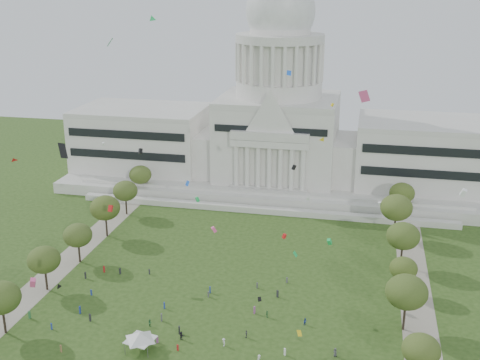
# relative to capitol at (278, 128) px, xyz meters

# --- Properties ---
(ground) EXTENTS (400.00, 400.00, 0.00)m
(ground) POSITION_rel_capitol_xyz_m (0.00, -113.59, -22.30)
(ground) COLOR #284415
(ground) RESTS_ON ground
(capitol) EXTENTS (160.00, 64.50, 91.30)m
(capitol) POSITION_rel_capitol_xyz_m (0.00, 0.00, 0.00)
(capitol) COLOR beige
(capitol) RESTS_ON ground
(path_left) EXTENTS (8.00, 160.00, 0.04)m
(path_left) POSITION_rel_capitol_xyz_m (-48.00, -83.59, -22.28)
(path_left) COLOR gray
(path_left) RESTS_ON ground
(path_right) EXTENTS (8.00, 160.00, 0.04)m
(path_right) POSITION_rel_capitol_xyz_m (48.00, -83.59, -22.28)
(path_right) COLOR gray
(path_right) RESTS_ON ground
(row_tree_l_1) EXTENTS (8.86, 8.86, 12.59)m
(row_tree_l_1) POSITION_rel_capitol_xyz_m (-44.07, -116.55, -13.34)
(row_tree_l_1) COLOR black
(row_tree_l_1) RESTS_ON ground
(row_tree_r_1) EXTENTS (7.58, 7.58, 10.78)m
(row_tree_r_1) POSITION_rel_capitol_xyz_m (46.22, -115.34, -14.64)
(row_tree_r_1) COLOR black
(row_tree_r_1) RESTS_ON ground
(row_tree_l_2) EXTENTS (8.42, 8.42, 11.97)m
(row_tree_l_2) POSITION_rel_capitol_xyz_m (-45.04, -96.29, -13.79)
(row_tree_l_2) COLOR black
(row_tree_l_2) RESTS_ON ground
(row_tree_r_2) EXTENTS (9.55, 9.55, 13.58)m
(row_tree_r_2) POSITION_rel_capitol_xyz_m (44.17, -96.15, -12.64)
(row_tree_r_2) COLOR black
(row_tree_r_2) RESTS_ON ground
(row_tree_l_3) EXTENTS (8.12, 8.12, 11.55)m
(row_tree_l_3) POSITION_rel_capitol_xyz_m (-44.09, -79.67, -14.09)
(row_tree_l_3) COLOR black
(row_tree_l_3) RESTS_ON ground
(row_tree_r_3) EXTENTS (7.01, 7.01, 9.98)m
(row_tree_r_3) POSITION_rel_capitol_xyz_m (44.40, -79.10, -15.21)
(row_tree_r_3) COLOR black
(row_tree_r_3) RESTS_ON ground
(row_tree_l_4) EXTENTS (9.29, 9.29, 13.21)m
(row_tree_l_4) POSITION_rel_capitol_xyz_m (-44.08, -61.17, -12.90)
(row_tree_l_4) COLOR black
(row_tree_l_4) RESTS_ON ground
(row_tree_r_4) EXTENTS (9.19, 9.19, 13.06)m
(row_tree_r_4) POSITION_rel_capitol_xyz_m (44.76, -63.55, -13.01)
(row_tree_r_4) COLOR black
(row_tree_r_4) RESTS_ON ground
(row_tree_l_5) EXTENTS (8.33, 8.33, 11.85)m
(row_tree_l_5) POSITION_rel_capitol_xyz_m (-45.22, -42.58, -13.88)
(row_tree_l_5) COLOR black
(row_tree_l_5) RESTS_ON ground
(row_tree_r_5) EXTENTS (9.82, 9.82, 13.96)m
(row_tree_r_5) POSITION_rel_capitol_xyz_m (43.49, -43.40, -12.37)
(row_tree_r_5) COLOR black
(row_tree_r_5) RESTS_ON ground
(row_tree_l_6) EXTENTS (8.19, 8.19, 11.64)m
(row_tree_l_6) POSITION_rel_capitol_xyz_m (-46.87, -24.45, -14.02)
(row_tree_l_6) COLOR black
(row_tree_l_6) RESTS_ON ground
(row_tree_r_6) EXTENTS (8.42, 8.42, 11.97)m
(row_tree_r_6) POSITION_rel_capitol_xyz_m (45.96, -25.46, -13.79)
(row_tree_r_6) COLOR black
(row_tree_r_6) RESTS_ON ground
(event_tent) EXTENTS (9.20, 9.20, 4.32)m
(event_tent) POSITION_rel_capitol_xyz_m (-11.74, -116.12, -18.95)
(event_tent) COLOR #4C4C4C
(event_tent) RESTS_ON ground
(person_0) EXTENTS (1.14, 1.11, 1.98)m
(person_0) POSITION_rel_capitol_xyz_m (29.61, -109.84, -21.31)
(person_0) COLOR #4C4C51
(person_0) RESTS_ON ground
(person_2) EXTENTS (0.94, 1.00, 1.76)m
(person_2) POSITION_rel_capitol_xyz_m (22.05, -98.98, -21.42)
(person_2) COLOR navy
(person_2) RESTS_ON ground
(person_3) EXTENTS (1.19, 1.37, 1.89)m
(person_3) POSITION_rel_capitol_xyz_m (5.54, -111.14, -21.35)
(person_3) COLOR silver
(person_3) RESTS_ON ground
(person_4) EXTENTS (0.76, 1.19, 1.91)m
(person_4) POSITION_rel_capitol_xyz_m (9.73, -106.94, -21.34)
(person_4) COLOR #4C4C51
(person_4) RESTS_ON ground
(person_5) EXTENTS (2.00, 1.41, 2.00)m
(person_5) POSITION_rel_capitol_xyz_m (-4.26, -110.75, -21.29)
(person_5) COLOR #26262B
(person_5) RESTS_ON ground
(person_8) EXTENTS (1.03, 0.95, 1.80)m
(person_8) POSITION_rel_capitol_xyz_m (-13.00, -106.99, -21.39)
(person_8) COLOR #33723F
(person_8) RESTS_ON ground
(person_9) EXTENTS (0.91, 1.27, 1.78)m
(person_9) POSITION_rel_capitol_xyz_m (14.18, -115.28, -21.41)
(person_9) COLOR silver
(person_9) RESTS_ON ground
(person_10) EXTENTS (0.85, 1.15, 1.75)m
(person_10) POSITION_rel_capitol_xyz_m (12.80, -97.55, -21.42)
(person_10) COLOR #33723F
(person_10) RESTS_ON ground
(distant_crowd) EXTENTS (61.56, 41.52, 1.94)m
(distant_crowd) POSITION_rel_capitol_xyz_m (-14.78, -98.85, -21.42)
(distant_crowd) COLOR #33723F
(distant_crowd) RESTS_ON ground
(kite_swarm) EXTENTS (94.85, 101.81, 66.02)m
(kite_swarm) POSITION_rel_capitol_xyz_m (-2.86, -105.65, 5.98)
(kite_swarm) COLOR yellow
(kite_swarm) RESTS_ON ground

